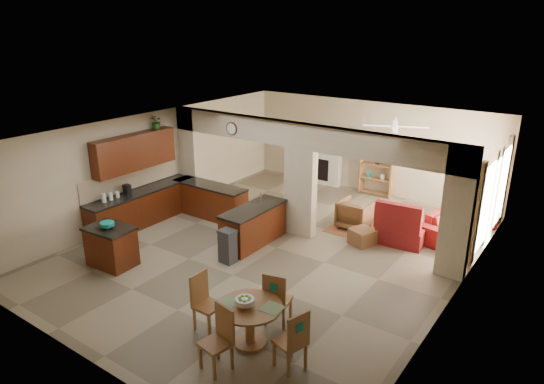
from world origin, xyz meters
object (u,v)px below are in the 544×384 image
Objects in this scene: sofa at (460,223)px; dining_table at (250,318)px; kitchen_island at (111,246)px; armchair at (356,214)px.

dining_table is at bearing 177.85° from sofa.
sofa is at bearing 42.17° from kitchen_island.
armchair is (3.41, 4.91, -0.07)m from kitchen_island.
kitchen_island is at bearing 173.74° from dining_table.
dining_table is 0.45× the size of sofa.
armchair is (-0.73, 5.36, -0.12)m from dining_table.
kitchen_island is 0.45× the size of sofa.
armchair reaches higher than sofa.
kitchen_island is 5.98m from armchair.
kitchen_island is 1.30× the size of armchair.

